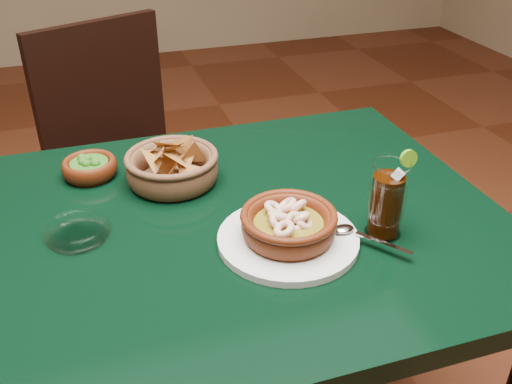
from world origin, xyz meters
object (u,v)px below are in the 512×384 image
object	(u,v)px
shrimp_plate	(289,228)
cola_drink	(387,200)
dining_chair	(130,169)
chip_basket	(172,167)
dining_table	(183,270)

from	to	relation	value
shrimp_plate	cola_drink	bearing A→B (deg)	-8.31
shrimp_plate	cola_drink	xyz separation A→B (m)	(0.17, -0.02, 0.04)
cola_drink	shrimp_plate	bearing A→B (deg)	171.69
shrimp_plate	dining_chair	bearing A→B (deg)	103.58
shrimp_plate	chip_basket	size ratio (longest dim) A/B	1.36
dining_chair	cola_drink	distance (m)	0.96
dining_table	cola_drink	bearing A→B (deg)	-20.66
dining_chair	chip_basket	world-z (taller)	dining_chair
shrimp_plate	cola_drink	distance (m)	0.18
dining_table	shrimp_plate	size ratio (longest dim) A/B	4.00
dining_table	chip_basket	size ratio (longest dim) A/B	5.45
dining_chair	dining_table	bearing A→B (deg)	-88.08
cola_drink	dining_chair	bearing A→B (deg)	113.66
chip_basket	cola_drink	distance (m)	0.44
dining_chair	shrimp_plate	world-z (taller)	dining_chair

